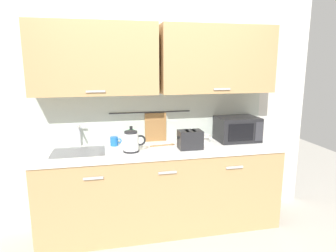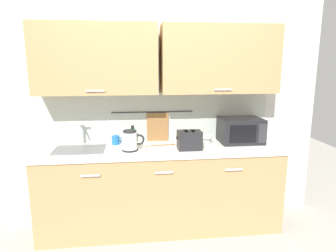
# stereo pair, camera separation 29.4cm
# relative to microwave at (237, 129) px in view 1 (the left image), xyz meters

# --- Properties ---
(ground) EXTENTS (8.00, 8.00, 0.00)m
(ground) POSITION_rel_microwave_xyz_m (-0.90, -0.41, -1.04)
(ground) COLOR #B7B2A8
(counter_unit) EXTENTS (2.53, 0.64, 0.90)m
(counter_unit) POSITION_rel_microwave_xyz_m (-0.91, -0.11, -0.58)
(counter_unit) COLOR tan
(counter_unit) RESTS_ON ground
(back_wall_assembly) EXTENTS (3.70, 0.41, 2.50)m
(back_wall_assembly) POSITION_rel_microwave_xyz_m (-0.90, 0.12, 0.49)
(back_wall_assembly) COLOR silver
(back_wall_assembly) RESTS_ON ground
(sink_faucet) EXTENTS (0.09, 0.17, 0.22)m
(sink_faucet) POSITION_rel_microwave_xyz_m (-1.72, 0.12, 0.01)
(sink_faucet) COLOR #B2B5BA
(sink_faucet) RESTS_ON counter_unit
(microwave) EXTENTS (0.46, 0.35, 0.27)m
(microwave) POSITION_rel_microwave_xyz_m (0.00, 0.00, 0.00)
(microwave) COLOR black
(microwave) RESTS_ON counter_unit
(electric_kettle) EXTENTS (0.23, 0.16, 0.21)m
(electric_kettle) POSITION_rel_microwave_xyz_m (-1.21, -0.19, -0.03)
(electric_kettle) COLOR black
(electric_kettle) RESTS_ON counter_unit
(dish_soap_bottle) EXTENTS (0.06, 0.06, 0.20)m
(dish_soap_bottle) POSITION_rel_microwave_xyz_m (-1.19, 0.10, -0.05)
(dish_soap_bottle) COLOR green
(dish_soap_bottle) RESTS_ON counter_unit
(mug_near_sink) EXTENTS (0.12, 0.08, 0.09)m
(mug_near_sink) POSITION_rel_microwave_xyz_m (-1.37, 0.07, -0.09)
(mug_near_sink) COLOR blue
(mug_near_sink) RESTS_ON counter_unit
(mixing_bowl) EXTENTS (0.21, 0.21, 0.08)m
(mixing_bowl) POSITION_rel_microwave_xyz_m (-0.41, 0.03, -0.09)
(mixing_bowl) COLOR silver
(mixing_bowl) RESTS_ON counter_unit
(toaster) EXTENTS (0.26, 0.17, 0.19)m
(toaster) POSITION_rel_microwave_xyz_m (-0.61, -0.21, -0.04)
(toaster) COLOR #232326
(toaster) RESTS_ON counter_unit
(wooden_spoon) EXTENTS (0.28, 0.06, 0.01)m
(wooden_spoon) POSITION_rel_microwave_xyz_m (-0.83, -0.04, -0.13)
(wooden_spoon) COLOR #9E7042
(wooden_spoon) RESTS_ON counter_unit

